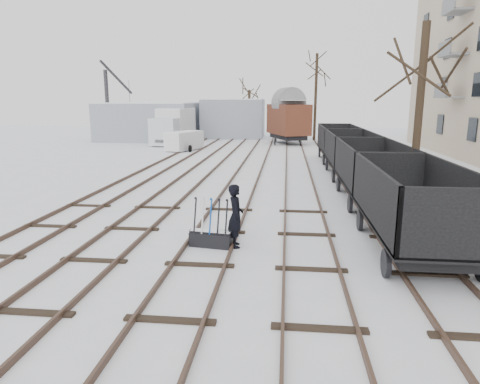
{
  "coord_description": "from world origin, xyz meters",
  "views": [
    {
      "loc": [
        2.28,
        -10.73,
        4.42
      ],
      "look_at": [
        0.67,
        4.03,
        1.2
      ],
      "focal_mm": 32.0,
      "sensor_mm": 36.0,
      "label": 1
    }
  ],
  "objects_px": {
    "freight_wagon_a": "(413,220)",
    "lorry": "(174,125)",
    "crane": "(109,120)",
    "worker": "(236,216)",
    "ground_frame": "(211,238)",
    "panel_van": "(184,141)",
    "box_van_wagon": "(288,118)"
  },
  "relations": [
    {
      "from": "panel_van",
      "to": "freight_wagon_a",
      "type": "bearing_deg",
      "value": -40.31
    },
    {
      "from": "box_van_wagon",
      "to": "lorry",
      "type": "bearing_deg",
      "value": 164.62
    },
    {
      "from": "worker",
      "to": "crane",
      "type": "xyz_separation_m",
      "value": [
        -17.79,
        32.87,
        1.26
      ]
    },
    {
      "from": "crane",
      "to": "worker",
      "type": "bearing_deg",
      "value": -41.86
    },
    {
      "from": "box_van_wagon",
      "to": "crane",
      "type": "distance_m",
      "value": 19.43
    },
    {
      "from": "lorry",
      "to": "crane",
      "type": "bearing_deg",
      "value": 167.58
    },
    {
      "from": "freight_wagon_a",
      "to": "lorry",
      "type": "bearing_deg",
      "value": 116.52
    },
    {
      "from": "lorry",
      "to": "panel_van",
      "type": "relative_size",
      "value": 1.93
    },
    {
      "from": "freight_wagon_a",
      "to": "lorry",
      "type": "relative_size",
      "value": 0.79
    },
    {
      "from": "freight_wagon_a",
      "to": "box_van_wagon",
      "type": "relative_size",
      "value": 0.98
    },
    {
      "from": "ground_frame",
      "to": "lorry",
      "type": "height_order",
      "value": "lorry"
    },
    {
      "from": "ground_frame",
      "to": "box_van_wagon",
      "type": "relative_size",
      "value": 0.23
    },
    {
      "from": "ground_frame",
      "to": "crane",
      "type": "xyz_separation_m",
      "value": [
        -17.04,
        32.97,
        1.95
      ]
    },
    {
      "from": "ground_frame",
      "to": "lorry",
      "type": "relative_size",
      "value": 0.19
    },
    {
      "from": "worker",
      "to": "lorry",
      "type": "bearing_deg",
      "value": 4.52
    },
    {
      "from": "ground_frame",
      "to": "freight_wagon_a",
      "type": "distance_m",
      "value": 6.0
    },
    {
      "from": "lorry",
      "to": "panel_van",
      "type": "bearing_deg",
      "value": -63.33
    },
    {
      "from": "freight_wagon_a",
      "to": "crane",
      "type": "relative_size",
      "value": 0.74
    },
    {
      "from": "worker",
      "to": "panel_van",
      "type": "distance_m",
      "value": 25.8
    },
    {
      "from": "box_van_wagon",
      "to": "ground_frame",
      "type": "bearing_deg",
      "value": -114.93
    },
    {
      "from": "worker",
      "to": "box_van_wagon",
      "type": "xyz_separation_m",
      "value": [
        1.6,
        31.69,
        1.57
      ]
    },
    {
      "from": "ground_frame",
      "to": "freight_wagon_a",
      "type": "bearing_deg",
      "value": 11.14
    },
    {
      "from": "box_van_wagon",
      "to": "lorry",
      "type": "relative_size",
      "value": 0.81
    },
    {
      "from": "freight_wagon_a",
      "to": "lorry",
      "type": "xyz_separation_m",
      "value": [
        -15.21,
        30.48,
        0.84
      ]
    },
    {
      "from": "box_van_wagon",
      "to": "crane",
      "type": "xyz_separation_m",
      "value": [
        -19.39,
        1.18,
        -0.31
      ]
    },
    {
      "from": "panel_van",
      "to": "worker",
      "type": "bearing_deg",
      "value": -50.77
    },
    {
      "from": "ground_frame",
      "to": "worker",
      "type": "height_order",
      "value": "worker"
    },
    {
      "from": "worker",
      "to": "lorry",
      "type": "xyz_separation_m",
      "value": [
        -10.0,
        30.61,
        0.85
      ]
    },
    {
      "from": "lorry",
      "to": "panel_van",
      "type": "height_order",
      "value": "lorry"
    },
    {
      "from": "lorry",
      "to": "panel_van",
      "type": "distance_m",
      "value": 6.49
    },
    {
      "from": "crane",
      "to": "box_van_wagon",
      "type": "bearing_deg",
      "value": 16.23
    },
    {
      "from": "freight_wagon_a",
      "to": "panel_van",
      "type": "relative_size",
      "value": 1.53
    }
  ]
}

